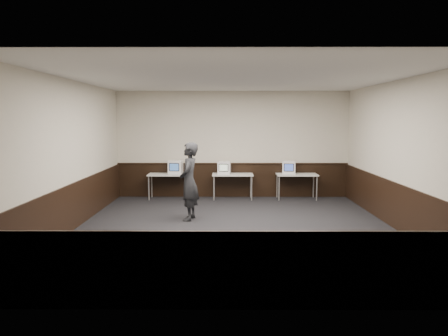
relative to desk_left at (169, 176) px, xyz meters
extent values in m
plane|color=black|center=(1.90, -3.60, -0.68)|extent=(8.00, 8.00, 0.00)
plane|color=white|center=(1.90, -3.60, 2.52)|extent=(8.00, 8.00, 0.00)
plane|color=beige|center=(1.90, 0.40, 0.92)|extent=(7.00, 0.00, 7.00)
plane|color=beige|center=(1.90, -7.60, 0.92)|extent=(7.00, 0.00, 7.00)
plane|color=beige|center=(-1.60, -3.60, 0.92)|extent=(0.00, 8.00, 8.00)
plane|color=beige|center=(5.40, -3.60, 0.92)|extent=(0.00, 8.00, 8.00)
cube|color=black|center=(1.90, 0.38, -0.18)|extent=(6.98, 0.04, 1.00)
cube|color=black|center=(1.90, -7.58, -0.18)|extent=(6.98, 0.04, 1.00)
cube|color=black|center=(-1.58, -3.60, -0.18)|extent=(0.04, 7.98, 1.00)
cube|color=black|center=(5.38, -3.60, -0.18)|extent=(0.04, 7.98, 1.00)
cube|color=black|center=(1.90, 0.36, 0.34)|extent=(6.98, 0.06, 0.04)
cube|color=silver|center=(0.00, 0.00, 0.05)|extent=(1.20, 0.60, 0.04)
cylinder|color=#999999|center=(-0.55, -0.25, -0.32)|extent=(0.04, 0.04, 0.71)
cylinder|color=#999999|center=(0.55, -0.25, -0.32)|extent=(0.04, 0.04, 0.71)
cylinder|color=#999999|center=(-0.55, 0.25, -0.32)|extent=(0.04, 0.04, 0.71)
cylinder|color=#999999|center=(0.55, 0.25, -0.32)|extent=(0.04, 0.04, 0.71)
cube|color=silver|center=(1.90, 0.00, 0.05)|extent=(1.20, 0.60, 0.04)
cylinder|color=#999999|center=(1.35, -0.25, -0.32)|extent=(0.04, 0.04, 0.71)
cylinder|color=#999999|center=(2.45, -0.25, -0.32)|extent=(0.04, 0.04, 0.71)
cylinder|color=#999999|center=(1.35, 0.25, -0.32)|extent=(0.04, 0.04, 0.71)
cylinder|color=#999999|center=(2.45, 0.25, -0.32)|extent=(0.04, 0.04, 0.71)
cube|color=silver|center=(3.80, 0.00, 0.05)|extent=(1.20, 0.60, 0.04)
cylinder|color=#999999|center=(3.25, -0.25, -0.32)|extent=(0.04, 0.04, 0.71)
cylinder|color=#999999|center=(4.35, -0.25, -0.32)|extent=(0.04, 0.04, 0.71)
cylinder|color=#999999|center=(3.25, 0.25, -0.32)|extent=(0.04, 0.04, 0.71)
cylinder|color=#999999|center=(4.35, 0.25, -0.32)|extent=(0.04, 0.04, 0.71)
cube|color=white|center=(0.21, 0.05, 0.27)|extent=(0.43, 0.45, 0.40)
cube|color=black|center=(0.19, -0.16, 0.29)|extent=(0.30, 0.04, 0.24)
cube|color=#3761A4|center=(0.19, -0.17, 0.29)|extent=(0.26, 0.03, 0.20)
cube|color=white|center=(1.65, 0.01, 0.26)|extent=(0.41, 0.43, 0.37)
cube|color=black|center=(1.63, -0.18, 0.27)|extent=(0.28, 0.04, 0.22)
cube|color=#B3C4AC|center=(1.63, -0.19, 0.27)|extent=(0.24, 0.03, 0.18)
cube|color=white|center=(3.57, 0.03, 0.26)|extent=(0.43, 0.45, 0.38)
cube|color=black|center=(3.54, -0.17, 0.28)|extent=(0.28, 0.06, 0.23)
cube|color=#334897|center=(3.54, -0.18, 0.28)|extent=(0.25, 0.04, 0.19)
imported|color=black|center=(0.84, -2.71, 0.23)|extent=(0.52, 0.72, 1.82)
camera|label=1|loc=(1.71, -12.81, 1.69)|focal=35.00mm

